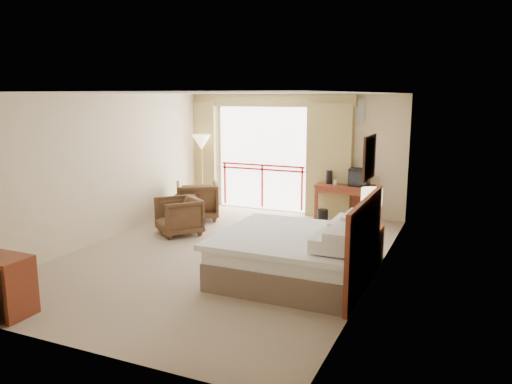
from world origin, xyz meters
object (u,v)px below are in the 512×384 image
at_px(wastebasket, 323,216).
at_px(table_lamp, 372,198).
at_px(bed, 298,255).
at_px(nightstand, 369,243).
at_px(desk, 345,192).
at_px(floor_lamp, 202,145).
at_px(side_table, 188,204).
at_px(armchair_near, 179,234).
at_px(armchair_far, 198,219).
at_px(tv, 359,177).

bearing_deg(wastebasket, table_lamp, -55.66).
distance_m(bed, table_lamp, 1.67).
xyz_separation_m(bed, nightstand, (0.79, 1.27, -0.08)).
xyz_separation_m(desk, floor_lamp, (-3.47, -0.10, 0.89)).
bearing_deg(side_table, bed, -34.45).
xyz_separation_m(nightstand, side_table, (-4.00, 0.93, 0.12)).
xyz_separation_m(desk, armchair_near, (-2.68, -2.39, -0.61)).
distance_m(table_lamp, armchair_near, 3.84).
xyz_separation_m(wastebasket, armchair_far, (-2.61, -0.76, -0.14)).
height_order(bed, side_table, bed).
bearing_deg(nightstand, table_lamp, 89.39).
distance_m(desk, wastebasket, 0.73).
distance_m(armchair_far, armchair_near, 1.26).
distance_m(bed, armchair_near, 3.24).
relative_size(armchair_far, side_table, 1.49).
bearing_deg(side_table, desk, 27.64).
xyz_separation_m(nightstand, wastebasket, (-1.39, 2.08, -0.15)).
xyz_separation_m(table_lamp, wastebasket, (-1.39, 2.03, -0.90)).
distance_m(table_lamp, side_table, 4.14).
xyz_separation_m(tv, wastebasket, (-0.67, -0.36, -0.83)).
distance_m(table_lamp, wastebasket, 2.62).
relative_size(desk, side_table, 2.00).
height_order(desk, armchair_near, desk).
bearing_deg(desk, table_lamp, -69.20).
xyz_separation_m(table_lamp, armchair_far, (-4.00, 1.27, -1.05)).
bearing_deg(table_lamp, armchair_near, 179.19).
bearing_deg(wastebasket, floor_lamp, 174.15).
bearing_deg(tv, floor_lamp, -164.45).
xyz_separation_m(nightstand, armchair_far, (-4.00, 1.32, -0.29)).
bearing_deg(floor_lamp, tv, 0.60).
height_order(bed, wastebasket, bed).
bearing_deg(wastebasket, tv, 28.00).
bearing_deg(nightstand, bed, -122.42).
distance_m(tv, wastebasket, 1.12).
distance_m(nightstand, floor_lamp, 5.22).
bearing_deg(side_table, nightstand, -13.16).
bearing_deg(side_table, wastebasket, 23.70).
xyz_separation_m(nightstand, tv, (-0.72, 2.44, 0.68)).
relative_size(bed, side_table, 3.53).
distance_m(wastebasket, floor_lamp, 3.40).
bearing_deg(armchair_near, side_table, 149.80).
bearing_deg(armchair_far, bed, 108.14).
distance_m(table_lamp, floor_lamp, 5.08).
bearing_deg(table_lamp, armchair_far, 162.34).
height_order(armchair_far, armchair_near, armchair_far).
bearing_deg(wastebasket, desk, 48.23).
bearing_deg(desk, armchair_far, -160.29).
bearing_deg(side_table, armchair_far, 90.43).
height_order(table_lamp, armchair_near, table_lamp).
distance_m(armchair_far, side_table, 0.57).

